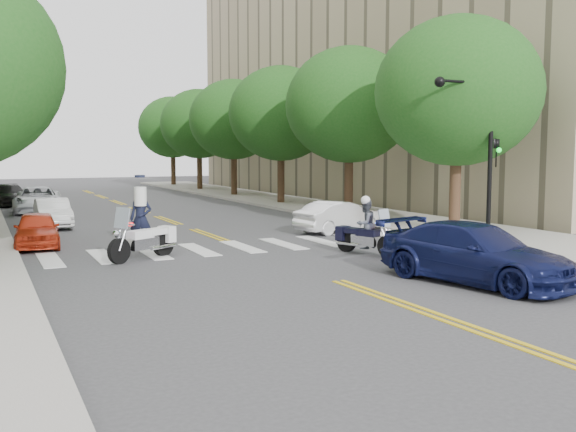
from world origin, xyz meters
TOP-DOWN VIEW (x-y plane):
  - ground at (0.00, 0.00)m, footprint 140.00×140.00m
  - sidewalk_right at (9.50, 22.00)m, footprint 5.00×60.00m
  - building_right at (26.00, 26.00)m, footprint 26.00×44.00m
  - tree_r_0 at (8.80, 6.00)m, footprint 6.40×6.40m
  - tree_r_1 at (8.80, 14.00)m, footprint 6.40×6.40m
  - tree_r_2 at (8.80, 22.00)m, footprint 6.40×6.40m
  - tree_r_3 at (8.80, 30.00)m, footprint 6.40×6.40m
  - tree_r_4 at (8.80, 38.00)m, footprint 6.40×6.40m
  - tree_r_5 at (8.80, 46.00)m, footprint 6.40×6.40m
  - traffic_signal_pole at (7.72, 3.50)m, footprint 2.82×0.42m
  - motorcycle_police at (2.90, 3.35)m, footprint 1.09×2.21m
  - motorcycle_parked at (-3.49, 5.48)m, footprint 2.32×1.53m
  - officer_standing at (-3.15, 7.76)m, footprint 0.85×0.73m
  - convertible at (5.04, 8.50)m, footprint 4.07×2.15m
  - sedan_blue at (2.95, -1.65)m, footprint 3.22×5.45m
  - parked_car_a at (-6.30, 9.50)m, footprint 1.72×3.66m
  - parked_car_b at (-5.20, 15.28)m, footprint 1.32×3.77m
  - parked_car_c at (-5.20, 22.73)m, footprint 2.82×5.24m
  - parked_car_d at (-6.30, 28.50)m, footprint 2.20×4.52m
  - parked_car_e at (-6.30, 31.30)m, footprint 1.84×3.88m

SIDE VIEW (x-z plane):
  - ground at x=0.00m, z-range 0.00..0.00m
  - sidewalk_right at x=9.50m, z-range 0.00..0.15m
  - motorcycle_parked at x=-3.49m, z-range -0.25..1.39m
  - parked_car_a at x=-6.30m, z-range 0.00..1.21m
  - parked_car_b at x=-5.20m, z-range 0.00..1.24m
  - parked_car_d at x=-6.30m, z-range 0.00..1.27m
  - convertible at x=5.04m, z-range 0.00..1.27m
  - parked_car_e at x=-6.30m, z-range 0.00..1.28m
  - parked_car_c at x=-5.20m, z-range 0.00..1.40m
  - sedan_blue at x=2.95m, z-range 0.00..1.48m
  - motorcycle_police at x=2.90m, z-range -0.10..1.76m
  - officer_standing at x=-3.15m, z-range 0.00..1.99m
  - traffic_signal_pole at x=7.72m, z-range 0.72..6.72m
  - tree_r_0 at x=8.80m, z-range 1.33..9.78m
  - tree_r_1 at x=8.80m, z-range 1.33..9.78m
  - tree_r_2 at x=8.80m, z-range 1.33..9.78m
  - tree_r_3 at x=8.80m, z-range 1.33..9.78m
  - tree_r_4 at x=8.80m, z-range 1.33..9.78m
  - tree_r_5 at x=8.80m, z-range 1.33..9.78m
  - building_right at x=26.00m, z-range 0.00..22.00m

